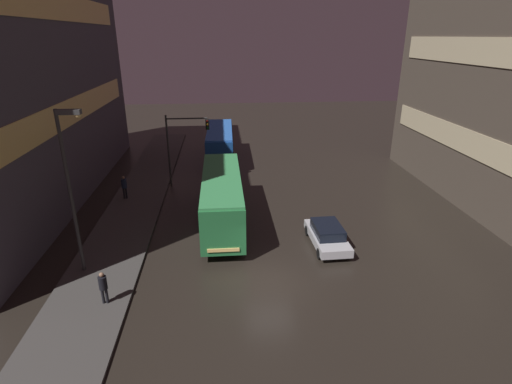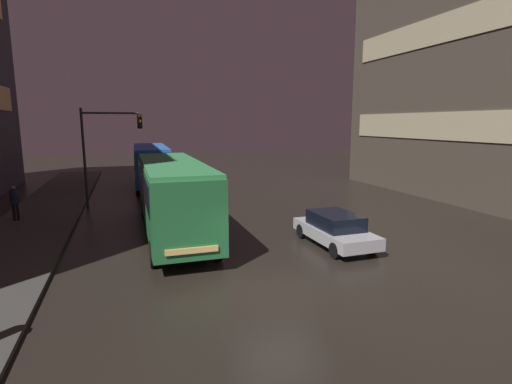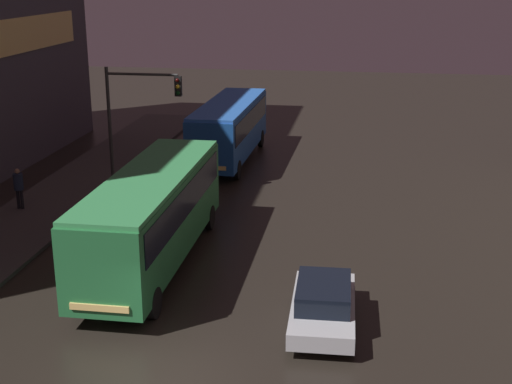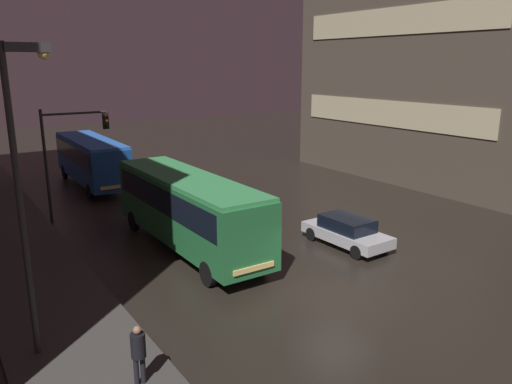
# 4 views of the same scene
# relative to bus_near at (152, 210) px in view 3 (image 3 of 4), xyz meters

# --- Properties ---
(ground_plane) EXTENTS (120.00, 120.00, 0.00)m
(ground_plane) POSITION_rel_bus_near_xyz_m (2.40, -7.39, -2.13)
(ground_plane) COLOR black
(sidewalk_left) EXTENTS (4.00, 48.00, 0.15)m
(sidewalk_left) POSITION_rel_bus_near_xyz_m (-6.60, 2.61, -2.05)
(sidewalk_left) COLOR #3D3A38
(sidewalk_left) RESTS_ON ground
(bus_near) EXTENTS (2.64, 10.89, 3.45)m
(bus_near) POSITION_rel_bus_near_xyz_m (0.00, 0.00, 0.00)
(bus_near) COLOR #236B38
(bus_near) RESTS_ON ground
(bus_far) EXTENTS (2.74, 10.11, 3.32)m
(bus_far) POSITION_rel_bus_near_xyz_m (-0.09, 14.98, -0.08)
(bus_far) COLOR #194793
(bus_far) RESTS_ON ground
(car_taxi) EXTENTS (2.02, 4.42, 1.41)m
(car_taxi) POSITION_rel_bus_near_xyz_m (6.37, -3.72, -1.40)
(car_taxi) COLOR #B7B7BC
(car_taxi) RESTS_ON ground
(pedestrian_near) EXTENTS (0.54, 0.54, 1.83)m
(pedestrian_near) POSITION_rel_bus_near_xyz_m (-7.59, 4.84, -0.86)
(pedestrian_near) COLOR black
(pedestrian_near) RESTS_ON sidewalk_left
(traffic_light_main) EXTENTS (3.58, 0.35, 6.07)m
(traffic_light_main) POSITION_rel_bus_near_xyz_m (-3.15, 7.95, 2.01)
(traffic_light_main) COLOR #2D2D2D
(traffic_light_main) RESTS_ON ground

